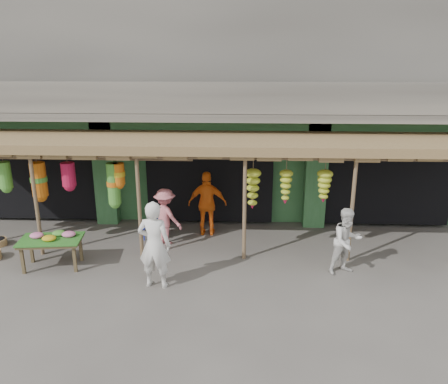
{
  "coord_description": "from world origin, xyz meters",
  "views": [
    {
      "loc": [
        0.96,
        -9.89,
        4.69
      ],
      "look_at": [
        0.46,
        1.0,
        1.31
      ],
      "focal_mm": 35.0,
      "sensor_mm": 36.0,
      "label": 1
    }
  ],
  "objects_px": {
    "person_shopper": "(165,217)",
    "blue_chair": "(153,223)",
    "flower_table": "(52,240)",
    "person_vendor": "(207,204)",
    "person_front": "(154,245)",
    "person_right": "(347,241)"
  },
  "relations": [
    {
      "from": "person_right",
      "to": "person_vendor",
      "type": "distance_m",
      "value": 3.9
    },
    {
      "from": "blue_chair",
      "to": "person_vendor",
      "type": "height_order",
      "value": "person_vendor"
    },
    {
      "from": "person_front",
      "to": "person_right",
      "type": "xyz_separation_m",
      "value": [
        4.15,
        0.8,
        -0.18
      ]
    },
    {
      "from": "person_shopper",
      "to": "person_front",
      "type": "bearing_deg",
      "value": 124.29
    },
    {
      "from": "blue_chair",
      "to": "person_shopper",
      "type": "height_order",
      "value": "person_shopper"
    },
    {
      "from": "person_vendor",
      "to": "blue_chair",
      "type": "bearing_deg",
      "value": 12.71
    },
    {
      "from": "flower_table",
      "to": "person_front",
      "type": "height_order",
      "value": "person_front"
    },
    {
      "from": "flower_table",
      "to": "person_shopper",
      "type": "relative_size",
      "value": 0.99
    },
    {
      "from": "blue_chair",
      "to": "person_right",
      "type": "height_order",
      "value": "person_right"
    },
    {
      "from": "person_right",
      "to": "person_vendor",
      "type": "relative_size",
      "value": 0.86
    },
    {
      "from": "person_right",
      "to": "person_vendor",
      "type": "xyz_separation_m",
      "value": [
        -3.28,
        2.1,
        0.12
      ]
    },
    {
      "from": "person_vendor",
      "to": "person_front",
      "type": "bearing_deg",
      "value": 73.64
    },
    {
      "from": "person_vendor",
      "to": "person_shopper",
      "type": "distance_m",
      "value": 1.24
    },
    {
      "from": "person_front",
      "to": "person_vendor",
      "type": "bearing_deg",
      "value": -100.47
    },
    {
      "from": "person_right",
      "to": "person_shopper",
      "type": "height_order",
      "value": "person_right"
    },
    {
      "from": "flower_table",
      "to": "person_vendor",
      "type": "distance_m",
      "value": 4.03
    },
    {
      "from": "blue_chair",
      "to": "person_right",
      "type": "relative_size",
      "value": 0.51
    },
    {
      "from": "person_front",
      "to": "person_shopper",
      "type": "bearing_deg",
      "value": -79.41
    },
    {
      "from": "blue_chair",
      "to": "person_shopper",
      "type": "distance_m",
      "value": 0.62
    },
    {
      "from": "blue_chair",
      "to": "person_right",
      "type": "bearing_deg",
      "value": -6.59
    },
    {
      "from": "person_front",
      "to": "person_shopper",
      "type": "distance_m",
      "value": 2.25
    },
    {
      "from": "person_shopper",
      "to": "blue_chair",
      "type": "bearing_deg",
      "value": -9.95
    }
  ]
}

